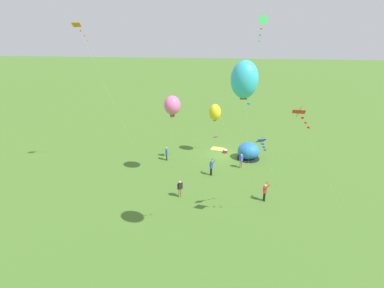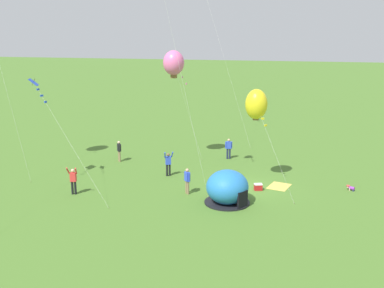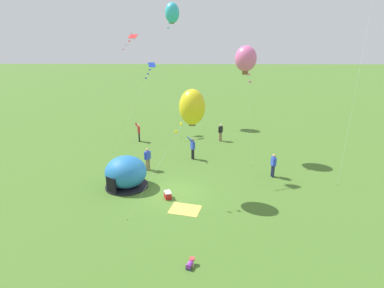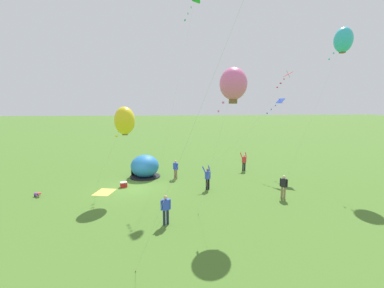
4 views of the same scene
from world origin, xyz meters
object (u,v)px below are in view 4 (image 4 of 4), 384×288
(kite_pink, at_px, (233,84))
(kite_yellow, at_px, (125,121))
(person_with_toddler, at_px, (166,208))
(kite_cyan, at_px, (343,40))
(person_watching_sky, at_px, (176,169))
(person_near_tent, at_px, (244,161))
(cooler_box, at_px, (124,185))
(person_far_back, at_px, (284,186))
(toddler_crawling, at_px, (38,194))
(kite_red, at_px, (285,78))
(person_center_field, at_px, (208,177))
(kite_blue, at_px, (276,105))
(popup_tent, at_px, (145,167))
(kite_green, at_px, (195,0))

(kite_pink, distance_m, kite_yellow, 8.44)
(person_with_toddler, relative_size, kite_cyan, 0.13)
(person_watching_sky, bearing_deg, person_near_tent, 106.03)
(cooler_box, distance_m, person_far_back, 12.52)
(toddler_crawling, distance_m, kite_cyan, 28.17)
(toddler_crawling, relative_size, kite_pink, 0.06)
(cooler_box, height_order, kite_red, kite_red)
(person_watching_sky, relative_size, kite_red, 0.17)
(person_with_toddler, bearing_deg, kite_yellow, -153.06)
(person_near_tent, relative_size, person_far_back, 1.10)
(toddler_crawling, relative_size, person_with_toddler, 0.32)
(person_near_tent, height_order, kite_cyan, kite_cyan)
(kite_red, bearing_deg, person_center_field, -54.51)
(cooler_box, relative_size, kite_blue, 0.08)
(person_far_back, bearing_deg, person_with_toddler, -69.62)
(toddler_crawling, height_order, kite_red, kite_red)
(toddler_crawling, xyz_separation_m, person_far_back, (2.42, 17.82, 0.79))
(popup_tent, xyz_separation_m, cooler_box, (2.88, -1.55, -0.78))
(kite_blue, bearing_deg, person_center_field, -59.32)
(person_near_tent, relative_size, person_with_toddler, 1.10)
(kite_blue, bearing_deg, kite_red, 140.04)
(kite_pink, bearing_deg, person_far_back, 108.59)
(cooler_box, bearing_deg, kite_yellow, 18.41)
(toddler_crawling, height_order, person_watching_sky, person_watching_sky)
(person_far_back, relative_size, kite_green, 0.11)
(cooler_box, height_order, kite_yellow, kite_yellow)
(person_watching_sky, distance_m, person_with_toddler, 9.12)
(popup_tent, xyz_separation_m, kite_pink, (8.31, 6.01, 6.96))
(person_near_tent, distance_m, kite_pink, 12.33)
(person_center_field, distance_m, kite_red, 14.25)
(kite_red, bearing_deg, kite_green, -76.91)
(popup_tent, bearing_deg, kite_cyan, 84.49)
(kite_pink, xyz_separation_m, kite_yellow, (-3.94, -7.07, -2.41))
(person_far_back, bearing_deg, kite_pink, -71.41)
(kite_green, distance_m, kite_cyan, 13.57)
(kite_cyan, xyz_separation_m, kite_blue, (-1.88, -5.04, -5.65))
(kite_pink, bearing_deg, kite_red, 141.46)
(person_with_toddler, relative_size, kite_green, 0.11)
(person_center_field, relative_size, kite_pink, 0.21)
(kite_blue, bearing_deg, popup_tent, -89.23)
(cooler_box, distance_m, kite_pink, 12.10)
(toddler_crawling, relative_size, person_center_field, 0.29)
(person_near_tent, relative_size, kite_green, 0.12)
(kite_pink, xyz_separation_m, kite_green, (-8.41, -1.31, 7.84))
(toddler_crawling, bearing_deg, kite_pink, 74.08)
(popup_tent, bearing_deg, person_with_toddler, 10.28)
(person_center_field, distance_m, kite_yellow, 7.75)
(person_watching_sky, height_order, kite_pink, kite_pink)
(popup_tent, distance_m, person_with_toddler, 10.18)
(person_far_back, bearing_deg, person_watching_sky, -128.42)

